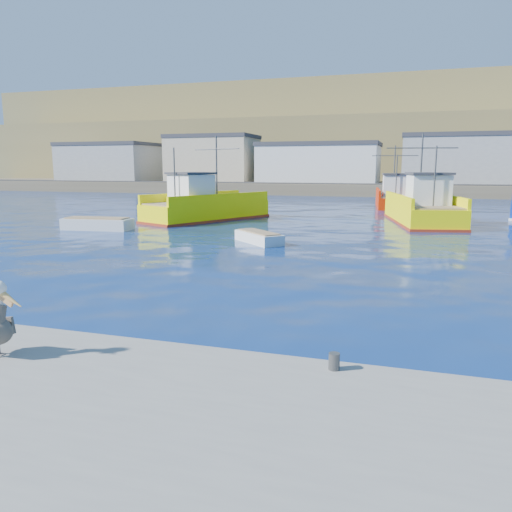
{
  "coord_description": "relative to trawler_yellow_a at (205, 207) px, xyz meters",
  "views": [
    {
      "loc": [
        4.16,
        -11.72,
        4.02
      ],
      "look_at": [
        -0.53,
        3.28,
        1.2
      ],
      "focal_mm": 35.0,
      "sensor_mm": 36.0,
      "label": 1
    }
  ],
  "objects": [
    {
      "name": "ground",
      "position": [
        10.92,
        -23.41,
        -1.0
      ],
      "size": [
        260.0,
        260.0,
        0.0
      ],
      "primitive_type": "plane",
      "color": "#072154",
      "rests_on": "ground"
    },
    {
      "name": "dock_bollards",
      "position": [
        11.52,
        -26.81,
        -0.35
      ],
      "size": [
        36.2,
        0.2,
        0.3
      ],
      "color": "#4C4C4C",
      "rests_on": "dock"
    },
    {
      "name": "far_shore",
      "position": [
        10.93,
        85.79,
        7.98
      ],
      "size": [
        200.0,
        81.0,
        24.0
      ],
      "color": "brown",
      "rests_on": "ground"
    },
    {
      "name": "trawler_yellow_a",
      "position": [
        0.0,
        0.0,
        0.0
      ],
      "size": [
        7.59,
        11.06,
        6.42
      ],
      "color": "#FEF403",
      "rests_on": "ground"
    },
    {
      "name": "trawler_yellow_b",
      "position": [
        15.84,
        2.51,
        0.01
      ],
      "size": [
        5.75,
        11.2,
        6.44
      ],
      "color": "#FEF403",
      "rests_on": "ground"
    },
    {
      "name": "boat_orange",
      "position": [
        13.31,
        16.71,
        0.04
      ],
      "size": [
        4.5,
        8.87,
        6.12
      ],
      "color": "red",
      "rests_on": "ground"
    },
    {
      "name": "skiff_left",
      "position": [
        -4.28,
        -7.58,
        -0.69
      ],
      "size": [
        4.58,
        1.96,
        0.97
      ],
      "color": "silver",
      "rests_on": "ground"
    },
    {
      "name": "skiff_mid",
      "position": [
        7.34,
        -9.86,
        -0.76
      ],
      "size": [
        3.29,
        3.25,
        0.74
      ],
      "color": "silver",
      "rests_on": "ground"
    }
  ]
}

